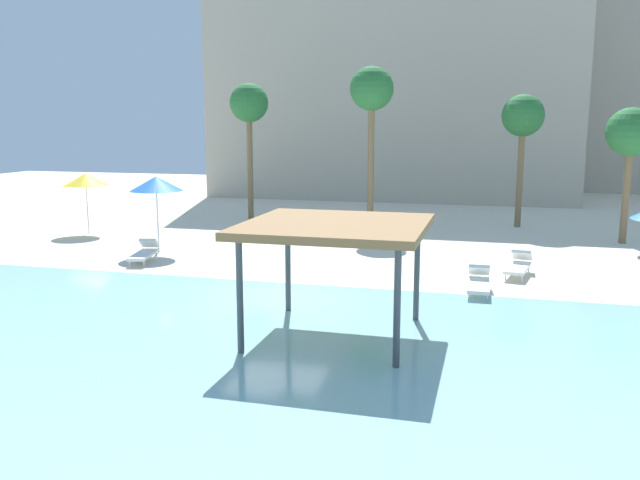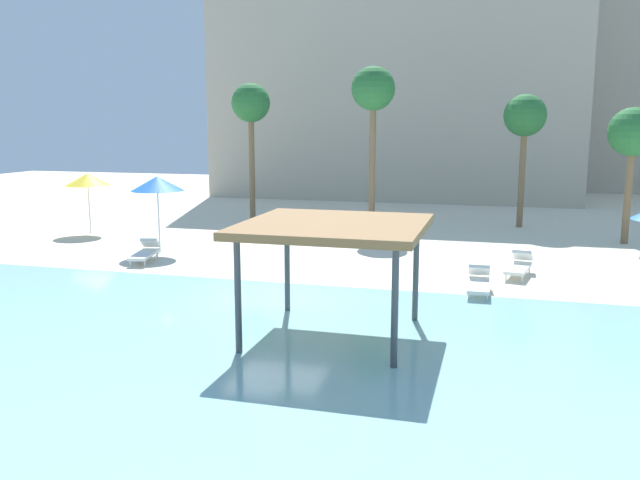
{
  "view_description": "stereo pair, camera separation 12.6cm",
  "coord_description": "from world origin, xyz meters",
  "px_view_note": "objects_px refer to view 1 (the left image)",
  "views": [
    {
      "loc": [
        5.7,
        -16.68,
        4.74
      ],
      "look_at": [
        0.71,
        2.0,
        1.3
      ],
      "focal_mm": 36.87,
      "sensor_mm": 36.0,
      "label": 1
    },
    {
      "loc": [
        5.82,
        -16.65,
        4.74
      ],
      "look_at": [
        0.71,
        2.0,
        1.3
      ],
      "focal_mm": 36.87,
      "sensor_mm": 36.0,
      "label": 2
    }
  ],
  "objects_px": {
    "lounge_chair_1": "(479,282)",
    "palm_tree_1": "(372,93)",
    "palm_tree_2": "(631,135)",
    "shade_pavilion": "(335,230)",
    "lounge_chair_3": "(145,252)",
    "palm_tree_0": "(249,106)",
    "palm_tree_3": "(523,119)",
    "beach_umbrella_blue_3": "(156,184)",
    "beach_umbrella_yellow_0": "(86,180)",
    "lounge_chair_2": "(519,265)"
  },
  "relations": [
    {
      "from": "beach_umbrella_yellow_0",
      "to": "lounge_chair_1",
      "type": "relative_size",
      "value": 1.37
    },
    {
      "from": "lounge_chair_1",
      "to": "palm_tree_2",
      "type": "xyz_separation_m",
      "value": [
        5.36,
        9.59,
        3.98
      ]
    },
    {
      "from": "lounge_chair_3",
      "to": "palm_tree_2",
      "type": "relative_size",
      "value": 0.37
    },
    {
      "from": "shade_pavilion",
      "to": "palm_tree_1",
      "type": "height_order",
      "value": "palm_tree_1"
    },
    {
      "from": "palm_tree_0",
      "to": "palm_tree_2",
      "type": "distance_m",
      "value": 17.12
    },
    {
      "from": "lounge_chair_2",
      "to": "palm_tree_0",
      "type": "bearing_deg",
      "value": -116.69
    },
    {
      "from": "beach_umbrella_blue_3",
      "to": "lounge_chair_1",
      "type": "height_order",
      "value": "beach_umbrella_blue_3"
    },
    {
      "from": "beach_umbrella_blue_3",
      "to": "lounge_chair_1",
      "type": "distance_m",
      "value": 12.29
    },
    {
      "from": "lounge_chair_1",
      "to": "palm_tree_3",
      "type": "relative_size",
      "value": 0.32
    },
    {
      "from": "palm_tree_0",
      "to": "palm_tree_1",
      "type": "height_order",
      "value": "palm_tree_1"
    },
    {
      "from": "shade_pavilion",
      "to": "beach_umbrella_yellow_0",
      "type": "xyz_separation_m",
      "value": [
        -13.78,
        10.99,
        -0.09
      ]
    },
    {
      "from": "shade_pavilion",
      "to": "palm_tree_0",
      "type": "distance_m",
      "value": 19.26
    },
    {
      "from": "lounge_chair_3",
      "to": "lounge_chair_2",
      "type": "bearing_deg",
      "value": 82.68
    },
    {
      "from": "beach_umbrella_yellow_0",
      "to": "palm_tree_0",
      "type": "relative_size",
      "value": 0.39
    },
    {
      "from": "lounge_chair_1",
      "to": "palm_tree_0",
      "type": "distance_m",
      "value": 17.58
    },
    {
      "from": "lounge_chair_3",
      "to": "shade_pavilion",
      "type": "bearing_deg",
      "value": 40.58
    },
    {
      "from": "palm_tree_2",
      "to": "palm_tree_3",
      "type": "bearing_deg",
      "value": 139.94
    },
    {
      "from": "beach_umbrella_blue_3",
      "to": "palm_tree_1",
      "type": "bearing_deg",
      "value": 46.17
    },
    {
      "from": "lounge_chair_1",
      "to": "palm_tree_1",
      "type": "relative_size",
      "value": 0.27
    },
    {
      "from": "beach_umbrella_yellow_0",
      "to": "beach_umbrella_blue_3",
      "type": "relative_size",
      "value": 0.92
    },
    {
      "from": "palm_tree_1",
      "to": "palm_tree_2",
      "type": "height_order",
      "value": "palm_tree_1"
    },
    {
      "from": "palm_tree_1",
      "to": "beach_umbrella_yellow_0",
      "type": "bearing_deg",
      "value": -162.03
    },
    {
      "from": "shade_pavilion",
      "to": "palm_tree_3",
      "type": "bearing_deg",
      "value": 75.96
    },
    {
      "from": "lounge_chair_2",
      "to": "palm_tree_3",
      "type": "bearing_deg",
      "value": -170.93
    },
    {
      "from": "palm_tree_2",
      "to": "beach_umbrella_blue_3",
      "type": "bearing_deg",
      "value": -159.07
    },
    {
      "from": "shade_pavilion",
      "to": "beach_umbrella_blue_3",
      "type": "distance_m",
      "value": 11.7
    },
    {
      "from": "beach_umbrella_blue_3",
      "to": "palm_tree_3",
      "type": "xyz_separation_m",
      "value": [
        13.1,
        9.84,
        2.4
      ]
    },
    {
      "from": "palm_tree_2",
      "to": "shade_pavilion",
      "type": "bearing_deg",
      "value": -120.22
    },
    {
      "from": "palm_tree_0",
      "to": "palm_tree_2",
      "type": "relative_size",
      "value": 1.25
    },
    {
      "from": "palm_tree_0",
      "to": "shade_pavilion",
      "type": "bearing_deg",
      "value": -63.44
    },
    {
      "from": "beach_umbrella_blue_3",
      "to": "palm_tree_2",
      "type": "relative_size",
      "value": 0.53
    },
    {
      "from": "shade_pavilion",
      "to": "palm_tree_0",
      "type": "height_order",
      "value": "palm_tree_0"
    },
    {
      "from": "lounge_chair_2",
      "to": "palm_tree_0",
      "type": "distance_m",
      "value": 16.74
    },
    {
      "from": "beach_umbrella_blue_3",
      "to": "palm_tree_2",
      "type": "bearing_deg",
      "value": 20.93
    },
    {
      "from": "shade_pavilion",
      "to": "palm_tree_3",
      "type": "xyz_separation_m",
      "value": [
        4.43,
        17.7,
        2.52
      ]
    },
    {
      "from": "shade_pavilion",
      "to": "lounge_chair_3",
      "type": "bearing_deg",
      "value": 143.14
    },
    {
      "from": "palm_tree_1",
      "to": "palm_tree_3",
      "type": "bearing_deg",
      "value": 24.21
    },
    {
      "from": "palm_tree_1",
      "to": "palm_tree_2",
      "type": "bearing_deg",
      "value": -2.42
    },
    {
      "from": "palm_tree_0",
      "to": "palm_tree_2",
      "type": "bearing_deg",
      "value": -8.81
    },
    {
      "from": "lounge_chair_1",
      "to": "palm_tree_1",
      "type": "distance_m",
      "value": 12.57
    },
    {
      "from": "palm_tree_0",
      "to": "palm_tree_1",
      "type": "relative_size",
      "value": 0.93
    },
    {
      "from": "palm_tree_1",
      "to": "palm_tree_2",
      "type": "relative_size",
      "value": 1.34
    },
    {
      "from": "beach_umbrella_yellow_0",
      "to": "palm_tree_1",
      "type": "bearing_deg",
      "value": 17.97
    },
    {
      "from": "beach_umbrella_blue_3",
      "to": "palm_tree_1",
      "type": "xyz_separation_m",
      "value": [
        6.68,
        6.96,
        3.46
      ]
    },
    {
      "from": "lounge_chair_3",
      "to": "palm_tree_3",
      "type": "distance_m",
      "value": 17.76
    },
    {
      "from": "lounge_chair_2",
      "to": "lounge_chair_3",
      "type": "xyz_separation_m",
      "value": [
        -12.51,
        -1.15,
        0.0
      ]
    },
    {
      "from": "lounge_chair_1",
      "to": "palm_tree_3",
      "type": "xyz_separation_m",
      "value": [
        1.41,
        12.91,
        4.63
      ]
    },
    {
      "from": "lounge_chair_3",
      "to": "beach_umbrella_yellow_0",
      "type": "bearing_deg",
      "value": -143.63
    },
    {
      "from": "palm_tree_0",
      "to": "palm_tree_3",
      "type": "relative_size",
      "value": 1.11
    },
    {
      "from": "shade_pavilion",
      "to": "palm_tree_1",
      "type": "xyz_separation_m",
      "value": [
        -1.99,
        14.82,
        3.58
      ]
    }
  ]
}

